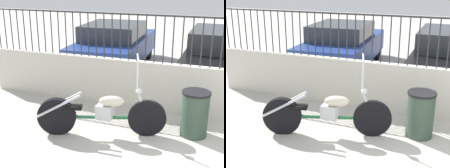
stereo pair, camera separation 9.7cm
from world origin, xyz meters
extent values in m
cube|color=beige|center=(0.00, 2.23, 0.50)|extent=(10.23, 0.18, 1.00)
cylinder|color=#2D2D33|center=(-5.03, 2.23, 1.46)|extent=(0.02, 0.02, 0.93)
cylinder|color=#2D2D33|center=(-4.85, 2.23, 1.46)|extent=(0.02, 0.02, 0.93)
cylinder|color=#2D2D33|center=(-4.67, 2.23, 1.46)|extent=(0.02, 0.02, 0.93)
cylinder|color=#2D2D33|center=(-4.50, 2.23, 1.46)|extent=(0.02, 0.02, 0.93)
cylinder|color=#2D2D33|center=(-4.32, 2.23, 1.46)|extent=(0.02, 0.02, 0.93)
cylinder|color=#2D2D33|center=(-4.15, 2.23, 1.46)|extent=(0.02, 0.02, 0.93)
cylinder|color=#2D2D33|center=(-3.97, 2.23, 1.46)|extent=(0.02, 0.02, 0.93)
cylinder|color=#2D2D33|center=(-3.79, 2.23, 1.46)|extent=(0.02, 0.02, 0.93)
cylinder|color=#2D2D33|center=(-3.62, 2.23, 1.46)|extent=(0.02, 0.02, 0.93)
cylinder|color=#2D2D33|center=(-3.44, 2.23, 1.46)|extent=(0.02, 0.02, 0.93)
cylinder|color=#2D2D33|center=(-3.26, 2.23, 1.46)|extent=(0.02, 0.02, 0.93)
cylinder|color=#2D2D33|center=(-3.09, 2.23, 1.46)|extent=(0.02, 0.02, 0.93)
cylinder|color=#2D2D33|center=(-2.91, 2.23, 1.46)|extent=(0.02, 0.02, 0.93)
cylinder|color=#2D2D33|center=(-2.73, 2.23, 1.46)|extent=(0.02, 0.02, 0.93)
cylinder|color=#2D2D33|center=(-2.56, 2.23, 1.46)|extent=(0.02, 0.02, 0.93)
cylinder|color=#2D2D33|center=(-2.38, 2.23, 1.46)|extent=(0.02, 0.02, 0.93)
cylinder|color=#2D2D33|center=(-2.20, 2.23, 1.46)|extent=(0.02, 0.02, 0.93)
cylinder|color=#2D2D33|center=(-2.03, 2.23, 1.46)|extent=(0.02, 0.02, 0.93)
cylinder|color=#2D2D33|center=(-1.85, 2.23, 1.46)|extent=(0.02, 0.02, 0.93)
cylinder|color=#2D2D33|center=(-1.68, 2.23, 1.46)|extent=(0.02, 0.02, 0.93)
cylinder|color=#2D2D33|center=(-1.50, 2.23, 1.46)|extent=(0.02, 0.02, 0.93)
cylinder|color=#2D2D33|center=(-1.32, 2.23, 1.46)|extent=(0.02, 0.02, 0.93)
cylinder|color=#2D2D33|center=(-1.15, 2.23, 1.46)|extent=(0.02, 0.02, 0.93)
cylinder|color=#2D2D33|center=(-0.97, 2.23, 1.46)|extent=(0.02, 0.02, 0.93)
cylinder|color=#2D2D33|center=(-0.79, 2.23, 1.46)|extent=(0.02, 0.02, 0.93)
cylinder|color=#2D2D33|center=(-0.62, 2.23, 1.46)|extent=(0.02, 0.02, 0.93)
cylinder|color=#2D2D33|center=(-0.44, 2.23, 1.46)|extent=(0.02, 0.02, 0.93)
cylinder|color=#2D2D33|center=(-0.26, 2.23, 1.46)|extent=(0.02, 0.02, 0.93)
cylinder|color=#2D2D33|center=(-0.09, 2.23, 1.46)|extent=(0.02, 0.02, 0.93)
cylinder|color=black|center=(-1.13, 1.09, 0.33)|extent=(0.64, 0.27, 0.65)
cylinder|color=black|center=(-2.59, 0.60, 0.33)|extent=(0.66, 0.31, 0.66)
cylinder|color=#1E5933|center=(-1.86, 0.84, 0.33)|extent=(1.36, 0.50, 0.06)
cube|color=silver|center=(-1.81, 0.86, 0.43)|extent=(0.28, 0.18, 0.24)
ellipsoid|color=beige|center=(-1.70, 0.90, 0.63)|extent=(0.46, 0.32, 0.18)
cube|color=black|center=(-2.31, 0.69, 0.51)|extent=(0.32, 0.24, 0.06)
cylinder|color=silver|center=(-1.21, 1.06, 0.58)|extent=(0.22, 0.11, 0.51)
sphere|color=silver|center=(-1.27, 1.04, 0.81)|extent=(0.11, 0.11, 0.11)
cylinder|color=silver|center=(-1.30, 1.03, 1.10)|extent=(0.03, 0.03, 0.55)
cylinder|color=silver|center=(-1.30, 1.03, 1.38)|extent=(0.19, 0.50, 0.03)
cylinder|color=silver|center=(-2.52, 0.55, 0.55)|extent=(0.74, 0.29, 0.44)
cylinder|color=silver|center=(-2.57, 0.68, 0.55)|extent=(0.74, 0.29, 0.44)
cylinder|color=#334738|center=(-0.39, 1.40, 0.38)|extent=(0.45, 0.45, 0.75)
cylinder|color=black|center=(-0.39, 1.40, 0.77)|extent=(0.48, 0.48, 0.04)
cylinder|color=black|center=(-4.08, 6.23, 0.32)|extent=(0.15, 0.65, 0.64)
cylinder|color=black|center=(-2.47, 6.34, 0.32)|extent=(0.15, 0.65, 0.64)
cylinder|color=black|center=(-3.90, 3.75, 0.32)|extent=(0.15, 0.65, 0.64)
cylinder|color=black|center=(-2.29, 3.86, 0.32)|extent=(0.15, 0.65, 0.64)
cube|color=navy|center=(-3.18, 5.04, 0.56)|extent=(2.00, 4.11, 0.65)
cube|color=#2D3338|center=(-3.17, 4.84, 1.11)|extent=(1.69, 2.03, 0.45)
cylinder|color=black|center=(-0.99, 6.38, 0.32)|extent=(0.12, 0.64, 0.64)
cylinder|color=black|center=(-0.96, 3.76, 0.32)|extent=(0.12, 0.64, 0.64)
camera|label=1|loc=(0.05, -3.61, 2.57)|focal=50.00mm
camera|label=2|loc=(0.14, -3.58, 2.57)|focal=50.00mm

